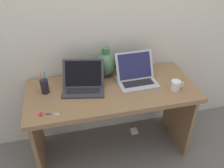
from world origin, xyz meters
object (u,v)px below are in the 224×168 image
(green_vase, at_px, (106,63))
(coffee_mug, at_px, (176,85))
(laptop_left, at_px, (83,82))
(laptop_right, at_px, (136,74))
(power_brick, at_px, (134,131))
(pen_cup, at_px, (45,86))
(scissors, at_px, (45,114))

(green_vase, height_order, coffee_mug, green_vase)
(laptop_left, bearing_deg, laptop_right, 0.63)
(power_brick, bearing_deg, pen_cup, -174.21)
(coffee_mug, relative_size, pen_cup, 0.60)
(pen_cup, bearing_deg, green_vase, 16.71)
(green_vase, distance_m, coffee_mug, 0.62)
(laptop_left, bearing_deg, power_brick, 9.88)
(power_brick, bearing_deg, green_vase, 164.66)
(laptop_left, xyz_separation_m, pen_cup, (-0.31, 0.01, 0.00))
(laptop_left, bearing_deg, coffee_mug, -15.56)
(laptop_right, distance_m, scissors, 0.80)
(green_vase, height_order, scissors, green_vase)
(pen_cup, relative_size, power_brick, 2.68)
(laptop_right, bearing_deg, power_brick, 56.83)
(laptop_left, relative_size, scissors, 2.52)
(pen_cup, bearing_deg, laptop_right, -0.03)
(pen_cup, distance_m, power_brick, 1.11)
(laptop_left, xyz_separation_m, green_vase, (0.22, 0.16, 0.05))
(laptop_right, xyz_separation_m, power_brick, (0.05, 0.08, -0.76))
(coffee_mug, height_order, power_brick, coffee_mug)
(green_vase, bearing_deg, coffee_mug, -36.15)
(pen_cup, xyz_separation_m, power_brick, (0.80, 0.08, -0.76))
(laptop_right, xyz_separation_m, pen_cup, (-0.75, 0.00, -0.00))
(power_brick, bearing_deg, coffee_mug, -52.70)
(green_vase, bearing_deg, pen_cup, -163.29)
(green_vase, xyz_separation_m, power_brick, (0.28, -0.08, -0.81))
(coffee_mug, distance_m, pen_cup, 1.04)
(coffee_mug, xyz_separation_m, power_brick, (-0.22, 0.29, -0.74))
(power_brick, bearing_deg, scissors, -156.46)
(coffee_mug, bearing_deg, laptop_left, 164.44)
(laptop_left, height_order, coffee_mug, laptop_left)
(laptop_right, xyz_separation_m, coffee_mug, (0.27, -0.20, -0.02))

